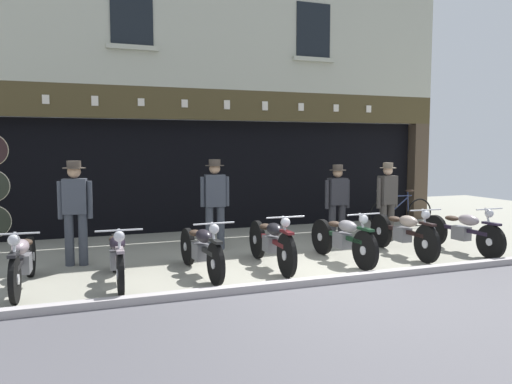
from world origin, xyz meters
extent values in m
cube|color=gray|center=(0.00, 5.00, -0.04)|extent=(23.59, 10.00, 0.08)
cube|color=#A7A0A0|center=(0.00, 0.08, 0.01)|extent=(23.59, 0.16, 0.18)
cube|color=black|center=(0.00, 7.30, 1.30)|extent=(10.66, 4.00, 2.60)
cube|color=#4C3D2D|center=(5.57, 5.18, 1.30)|extent=(0.44, 0.36, 2.60)
cube|color=black|center=(0.00, 5.55, 1.43)|extent=(10.20, 0.03, 2.18)
cube|color=#473B20|center=(0.00, 5.12, 2.95)|extent=(11.59, 0.24, 0.70)
cube|color=silver|center=(-3.85, 4.99, 2.95)|extent=(0.14, 0.03, 0.19)
cube|color=silver|center=(-2.89, 4.99, 2.95)|extent=(0.14, 0.03, 0.21)
cube|color=silver|center=(-1.93, 4.99, 2.95)|extent=(0.14, 0.03, 0.16)
cube|color=silver|center=(-0.97, 4.99, 2.95)|extent=(0.14, 0.03, 0.17)
cube|color=silver|center=(0.03, 4.99, 2.95)|extent=(0.14, 0.03, 0.21)
cube|color=silver|center=(0.97, 4.99, 2.95)|extent=(0.14, 0.03, 0.21)
cube|color=silver|center=(1.92, 4.99, 2.95)|extent=(0.14, 0.03, 0.18)
cube|color=silver|center=(2.89, 4.99, 2.95)|extent=(0.14, 0.03, 0.18)
cube|color=silver|center=(3.84, 4.99, 2.95)|extent=(0.14, 0.03, 0.18)
cube|color=#B5B6A0|center=(0.00, 5.20, 4.80)|extent=(11.59, 0.40, 3.00)
cube|color=black|center=(-2.09, 4.99, 4.80)|extent=(0.90, 0.02, 1.30)
cube|color=#B5B6A0|center=(-2.09, 4.95, 4.10)|extent=(1.10, 0.12, 0.10)
cube|color=black|center=(2.24, 4.99, 4.80)|extent=(0.90, 0.02, 1.30)
cube|color=#B5B6A0|center=(2.24, 4.95, 4.10)|extent=(1.10, 0.12, 0.10)
cylinder|color=black|center=(-4.17, 0.64, 0.31)|extent=(0.12, 0.62, 0.61)
cylinder|color=silver|center=(-4.17, 0.64, 0.31)|extent=(0.11, 0.14, 0.14)
cylinder|color=black|center=(-4.06, 2.05, 0.31)|extent=(0.13, 0.62, 0.61)
cylinder|color=silver|center=(-4.06, 2.05, 0.31)|extent=(0.12, 0.14, 0.14)
cube|color=black|center=(-4.12, 1.34, 0.43)|extent=(0.17, 1.30, 0.07)
cube|color=slate|center=(-4.12, 1.34, 0.36)|extent=(0.22, 0.33, 0.26)
ellipsoid|color=gray|center=(-4.13, 1.17, 0.63)|extent=(0.25, 0.47, 0.20)
ellipsoid|color=#38281E|center=(-4.10, 1.59, 0.61)|extent=(0.22, 0.31, 0.10)
cube|color=black|center=(-4.17, 0.64, 0.63)|extent=(0.13, 0.37, 0.04)
sphere|color=silver|center=(-4.16, 0.70, 0.81)|extent=(0.15, 0.15, 0.15)
cylinder|color=silver|center=(-4.16, 0.70, 0.89)|extent=(0.62, 0.07, 0.02)
cylinder|color=silver|center=(-4.17, 0.68, 0.60)|extent=(0.06, 0.27, 0.61)
cylinder|color=black|center=(-2.88, 0.46, 0.30)|extent=(0.09, 0.61, 0.61)
cylinder|color=silver|center=(-2.88, 0.46, 0.30)|extent=(0.11, 0.14, 0.13)
cylinder|color=black|center=(-2.83, 1.90, 0.30)|extent=(0.10, 0.61, 0.61)
cylinder|color=silver|center=(-2.83, 1.90, 0.30)|extent=(0.12, 0.14, 0.13)
cube|color=gray|center=(-2.85, 1.18, 0.42)|extent=(0.12, 1.32, 0.07)
cube|color=slate|center=(-2.85, 1.18, 0.35)|extent=(0.21, 0.33, 0.26)
ellipsoid|color=black|center=(-2.86, 1.01, 0.62)|extent=(0.24, 0.47, 0.20)
ellipsoid|color=#38281E|center=(-2.84, 1.44, 0.60)|extent=(0.21, 0.31, 0.10)
cube|color=gray|center=(-2.88, 0.46, 0.63)|extent=(0.11, 0.36, 0.04)
sphere|color=silver|center=(-2.88, 0.52, 0.80)|extent=(0.15, 0.15, 0.15)
cylinder|color=silver|center=(-2.88, 0.52, 0.88)|extent=(0.62, 0.05, 0.02)
cylinder|color=silver|center=(-2.88, 0.50, 0.59)|extent=(0.05, 0.29, 0.60)
cylinder|color=black|center=(-1.54, 0.55, 0.31)|extent=(0.11, 0.63, 0.62)
cylinder|color=silver|center=(-1.54, 0.55, 0.31)|extent=(0.11, 0.14, 0.14)
cylinder|color=black|center=(-1.63, 1.95, 0.31)|extent=(0.12, 0.63, 0.62)
cylinder|color=silver|center=(-1.63, 1.95, 0.31)|extent=(0.12, 0.14, 0.14)
cube|color=black|center=(-1.58, 1.25, 0.43)|extent=(0.15, 1.29, 0.07)
cube|color=slate|center=(-1.58, 1.25, 0.36)|extent=(0.22, 0.33, 0.26)
ellipsoid|color=#242027|center=(-1.57, 1.08, 0.63)|extent=(0.25, 0.47, 0.20)
ellipsoid|color=#38281E|center=(-1.60, 1.50, 0.61)|extent=(0.22, 0.31, 0.10)
cube|color=black|center=(-1.54, 0.55, 0.64)|extent=(0.12, 0.37, 0.04)
sphere|color=silver|center=(-1.55, 0.61, 0.81)|extent=(0.15, 0.15, 0.15)
cylinder|color=silver|center=(-1.55, 0.61, 0.89)|extent=(0.62, 0.06, 0.02)
cylinder|color=silver|center=(-1.54, 0.59, 0.60)|extent=(0.05, 0.29, 0.60)
cylinder|color=black|center=(-0.40, 0.60, 0.34)|extent=(0.09, 0.68, 0.68)
cylinder|color=silver|center=(-0.40, 0.60, 0.34)|extent=(0.11, 0.15, 0.15)
cylinder|color=black|center=(-0.35, 2.00, 0.34)|extent=(0.10, 0.68, 0.68)
cylinder|color=silver|center=(-0.35, 2.00, 0.34)|extent=(0.12, 0.15, 0.15)
cube|color=#5B181B|center=(-0.38, 1.30, 0.46)|extent=(0.11, 1.28, 0.07)
cube|color=slate|center=(-0.38, 1.30, 0.39)|extent=(0.21, 0.33, 0.26)
ellipsoid|color=black|center=(-0.38, 1.13, 0.66)|extent=(0.24, 0.47, 0.20)
ellipsoid|color=#38281E|center=(-0.37, 1.55, 0.64)|extent=(0.21, 0.31, 0.10)
cube|color=#5B181B|center=(-0.40, 0.60, 0.70)|extent=(0.11, 0.36, 0.04)
sphere|color=silver|center=(-0.40, 0.66, 0.84)|extent=(0.15, 0.15, 0.15)
cylinder|color=silver|center=(-0.40, 0.66, 0.92)|extent=(0.62, 0.05, 0.02)
cylinder|color=silver|center=(-0.40, 0.64, 0.63)|extent=(0.05, 0.29, 0.60)
cylinder|color=black|center=(0.96, 0.56, 0.32)|extent=(0.10, 0.65, 0.65)
cylinder|color=silver|center=(0.96, 0.56, 0.32)|extent=(0.11, 0.15, 0.14)
cylinder|color=black|center=(0.90, 1.91, 0.32)|extent=(0.11, 0.65, 0.65)
cylinder|color=silver|center=(0.90, 1.91, 0.32)|extent=(0.12, 0.15, 0.14)
cube|color=#15341F|center=(0.93, 1.23, 0.44)|extent=(0.13, 1.24, 0.07)
cube|color=slate|center=(0.93, 1.23, 0.37)|extent=(0.22, 0.33, 0.26)
ellipsoid|color=gray|center=(0.94, 1.07, 0.64)|extent=(0.24, 0.47, 0.20)
ellipsoid|color=#38281E|center=(0.92, 1.48, 0.62)|extent=(0.21, 0.31, 0.10)
cube|color=#15341F|center=(0.96, 0.56, 0.67)|extent=(0.12, 0.36, 0.04)
sphere|color=silver|center=(0.96, 0.62, 0.82)|extent=(0.15, 0.15, 0.15)
cylinder|color=silver|center=(0.96, 0.62, 0.90)|extent=(0.62, 0.05, 0.02)
cylinder|color=silver|center=(0.96, 0.60, 0.61)|extent=(0.05, 0.28, 0.60)
cylinder|color=black|center=(2.24, 0.63, 0.33)|extent=(0.09, 0.66, 0.66)
cylinder|color=silver|center=(2.24, 0.63, 0.33)|extent=(0.11, 0.15, 0.14)
cylinder|color=black|center=(2.29, 2.07, 0.33)|extent=(0.10, 0.66, 0.66)
cylinder|color=silver|center=(2.29, 2.07, 0.33)|extent=(0.12, 0.15, 0.14)
cube|color=black|center=(2.26, 1.35, 0.45)|extent=(0.12, 1.32, 0.07)
cube|color=slate|center=(2.26, 1.35, 0.38)|extent=(0.21, 0.33, 0.26)
ellipsoid|color=#AC998B|center=(2.26, 1.18, 0.65)|extent=(0.24, 0.47, 0.20)
ellipsoid|color=#38281E|center=(2.27, 1.61, 0.63)|extent=(0.21, 0.31, 0.10)
cube|color=black|center=(2.24, 0.63, 0.68)|extent=(0.11, 0.36, 0.04)
sphere|color=silver|center=(2.24, 0.69, 0.83)|extent=(0.15, 0.15, 0.15)
cylinder|color=silver|center=(2.24, 0.69, 0.91)|extent=(0.62, 0.05, 0.02)
cylinder|color=silver|center=(2.24, 0.67, 0.62)|extent=(0.05, 0.26, 0.61)
cylinder|color=black|center=(3.51, 0.49, 0.31)|extent=(0.10, 0.62, 0.61)
cylinder|color=silver|center=(3.51, 0.49, 0.31)|extent=(0.11, 0.14, 0.13)
cylinder|color=black|center=(3.44, 1.86, 0.31)|extent=(0.11, 0.62, 0.61)
cylinder|color=silver|center=(3.44, 1.86, 0.31)|extent=(0.12, 0.14, 0.13)
cube|color=black|center=(3.47, 1.18, 0.43)|extent=(0.13, 1.27, 0.07)
cube|color=slate|center=(3.47, 1.18, 0.36)|extent=(0.22, 0.33, 0.26)
ellipsoid|color=gray|center=(3.48, 1.01, 0.63)|extent=(0.24, 0.47, 0.20)
ellipsoid|color=#38281E|center=(3.46, 1.42, 0.61)|extent=(0.22, 0.31, 0.10)
cube|color=black|center=(3.51, 0.49, 0.63)|extent=(0.12, 0.36, 0.04)
sphere|color=silver|center=(3.50, 0.55, 0.81)|extent=(0.15, 0.15, 0.15)
cylinder|color=silver|center=(3.50, 0.55, 0.89)|extent=(0.62, 0.06, 0.02)
cylinder|color=silver|center=(3.50, 0.53, 0.60)|extent=(0.05, 0.26, 0.61)
cylinder|color=#3D424C|center=(-3.28, 2.53, 0.45)|extent=(0.15, 0.15, 0.89)
cylinder|color=#3D424C|center=(-3.49, 2.57, 0.45)|extent=(0.15, 0.15, 0.89)
cube|color=#3D424C|center=(-3.39, 2.55, 1.17)|extent=(0.41, 0.29, 0.59)
cube|color=white|center=(-3.36, 2.67, 1.24)|extent=(0.14, 0.05, 0.33)
cube|color=black|center=(-3.36, 2.68, 1.23)|extent=(0.05, 0.02, 0.31)
cylinder|color=#3D424C|center=(-3.15, 2.51, 1.11)|extent=(0.09, 0.09, 0.63)
cylinder|color=#3D424C|center=(-3.62, 2.60, 1.11)|extent=(0.09, 0.09, 0.63)
sphere|color=tan|center=(-3.39, 2.55, 1.58)|extent=(0.22, 0.22, 0.22)
cylinder|color=#4C4238|center=(-3.39, 2.55, 1.64)|extent=(0.37, 0.37, 0.01)
cylinder|color=#4C4238|center=(-3.39, 2.55, 1.70)|extent=(0.23, 0.23, 0.12)
cylinder|color=#3D424C|center=(-0.74, 2.99, 0.43)|extent=(0.15, 0.15, 0.86)
cylinder|color=#3D424C|center=(-0.95, 3.01, 0.43)|extent=(0.15, 0.15, 0.86)
cube|color=#3D424C|center=(-0.85, 3.00, 1.15)|extent=(0.40, 0.26, 0.62)
cube|color=white|center=(-0.83, 3.11, 1.22)|extent=(0.14, 0.03, 0.34)
cube|color=navy|center=(-0.83, 3.13, 1.21)|extent=(0.05, 0.02, 0.32)
cylinder|color=#3D424C|center=(-0.61, 2.97, 1.13)|extent=(0.09, 0.09, 0.57)
cylinder|color=#3D424C|center=(-1.08, 3.02, 1.13)|extent=(0.09, 0.09, 0.57)
sphere|color=tan|center=(-0.85, 3.00, 1.57)|extent=(0.21, 0.21, 0.21)
cylinder|color=#4C4238|center=(-0.85, 3.00, 1.63)|extent=(0.36, 0.36, 0.01)
cylinder|color=#4C4238|center=(-0.85, 3.00, 1.69)|extent=(0.22, 0.22, 0.12)
cylinder|color=#2D2D33|center=(1.82, 2.78, 0.41)|extent=(0.15, 0.15, 0.81)
cylinder|color=#2D2D33|center=(1.60, 2.78, 0.41)|extent=(0.15, 0.15, 0.81)
cube|color=#2D2D33|center=(1.71, 2.78, 1.07)|extent=(0.38, 0.23, 0.55)
cube|color=silver|center=(1.71, 2.90, 1.14)|extent=(0.14, 0.02, 0.31)
cube|color=navy|center=(1.71, 2.91, 1.12)|extent=(0.05, 0.01, 0.29)
cylinder|color=#2D2D33|center=(1.94, 2.78, 1.01)|extent=(0.09, 0.09, 0.58)
cylinder|color=#2D2D33|center=(1.47, 2.78, 1.01)|extent=(0.09, 0.09, 0.58)
sphere|color=tan|center=(1.71, 2.78, 1.45)|extent=(0.20, 0.20, 0.20)
cylinder|color=#4C4238|center=(1.71, 2.78, 1.51)|extent=(0.34, 0.34, 0.01)
cylinder|color=#4C4238|center=(1.71, 2.78, 1.56)|extent=(0.21, 0.21, 0.11)
cylinder|color=#47423D|center=(2.92, 2.63, 0.40)|extent=(0.15, 0.15, 0.80)
cylinder|color=#47423D|center=(2.70, 2.60, 0.40)|extent=(0.15, 0.15, 0.80)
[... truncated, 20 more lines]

